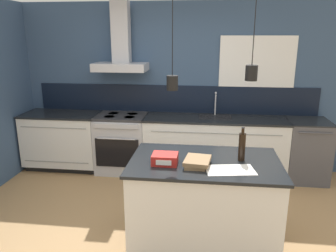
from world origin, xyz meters
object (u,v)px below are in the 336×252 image
(book_stack, at_px, (197,162))
(red_supply_box, at_px, (165,159))
(dishwasher, at_px, (306,150))
(bottle_on_island, at_px, (242,146))
(oven_range, at_px, (122,143))

(book_stack, height_order, red_supply_box, red_supply_box)
(dishwasher, xyz_separation_m, bottle_on_island, (-1.13, -1.70, 0.60))
(red_supply_box, bearing_deg, oven_range, 116.36)
(dishwasher, height_order, book_stack, book_stack)
(book_stack, relative_size, red_supply_box, 1.34)
(red_supply_box, bearing_deg, book_stack, -0.11)
(oven_range, bearing_deg, bottle_on_island, -45.46)
(oven_range, distance_m, book_stack, 2.30)
(oven_range, relative_size, bottle_on_island, 2.66)
(oven_range, xyz_separation_m, book_stack, (1.23, -1.88, 0.49))
(oven_range, relative_size, dishwasher, 1.00)
(dishwasher, height_order, red_supply_box, red_supply_box)
(oven_range, bearing_deg, dishwasher, 0.09)
(book_stack, distance_m, red_supply_box, 0.30)
(red_supply_box, bearing_deg, dishwasher, 45.16)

